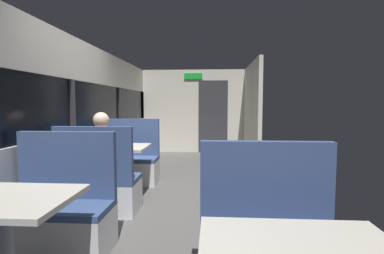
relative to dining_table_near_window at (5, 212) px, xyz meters
name	(u,v)px	position (x,y,z in m)	size (l,w,h in m)	color
ground_plane	(175,203)	(0.89, 2.09, -0.65)	(3.30, 9.20, 0.02)	#514F4C
carriage_window_panel_left	(71,122)	(-0.56, 2.09, 0.47)	(0.09, 8.48, 2.30)	beige
carriage_end_bulkhead	(195,112)	(0.95, 6.28, 0.50)	(2.90, 0.11, 2.30)	beige
carriage_aisle_panel_right	(252,113)	(2.34, 5.09, 0.51)	(0.08, 2.40, 2.30)	beige
dining_table_near_window	(5,212)	(0.00, 0.00, 0.00)	(0.90, 0.70, 0.74)	#9E9EA3
bench_near_window_facing_entry	(60,216)	(0.00, 0.70, -0.31)	(0.95, 0.50, 1.10)	silver
dining_table_mid_window	(117,153)	(0.00, 2.35, 0.00)	(0.90, 0.70, 0.74)	#9E9EA3
bench_mid_window_facing_end	(99,187)	(0.00, 1.65, -0.31)	(0.95, 0.50, 1.10)	silver
bench_mid_window_facing_entry	(130,164)	(0.00, 3.05, -0.31)	(0.95, 0.50, 1.10)	silver
seated_passenger	(101,169)	(0.00, 1.72, -0.10)	(0.47, 0.55, 1.26)	#26262D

